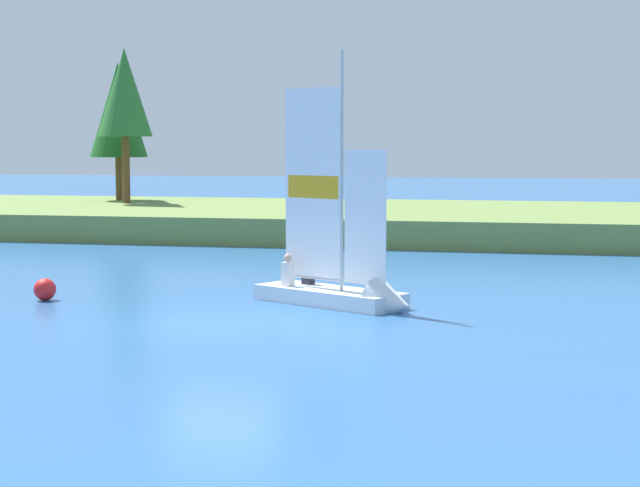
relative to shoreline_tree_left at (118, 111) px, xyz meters
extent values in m
plane|color=#2D609E|center=(14.17, -27.79, -5.45)|extent=(200.00, 200.00, 0.00)
cube|color=olive|center=(14.17, -3.73, -4.91)|extent=(80.00, 14.90, 1.07)
cylinder|color=brown|center=(0.00, 0.00, -3.32)|extent=(0.37, 0.37, 2.12)
cone|color=#1E5B23|center=(0.00, 0.00, 0.03)|extent=(2.81, 2.81, 4.58)
cylinder|color=brown|center=(1.35, -2.37, -2.83)|extent=(0.37, 0.37, 3.11)
cone|color=#286B2D|center=(1.35, -2.37, 0.77)|extent=(2.52, 2.52, 4.08)
cube|color=silver|center=(15.88, -24.54, -5.26)|extent=(4.02, 3.03, 0.37)
cone|color=silver|center=(17.57, -25.48, -5.26)|extent=(1.42, 1.50, 1.18)
cylinder|color=#B7B7BC|center=(16.22, -24.73, -2.25)|extent=(0.08, 0.08, 5.65)
cube|color=white|center=(15.43, -24.29, -2.54)|extent=(1.60, 0.91, 4.57)
cube|color=orange|center=(15.43, -24.29, -2.64)|extent=(1.45, 0.83, 0.55)
cube|color=white|center=(16.85, -25.08, -3.30)|extent=(1.09, 0.63, 3.14)
cylinder|color=#B7B7BC|center=(15.43, -24.29, -4.85)|extent=(1.62, 0.94, 0.06)
cube|color=silver|center=(14.77, -24.25, -4.78)|extent=(0.34, 0.31, 0.58)
sphere|color=tan|center=(14.77, -24.25, -4.38)|extent=(0.20, 0.20, 0.20)
cube|color=#26262D|center=(15.19, -23.82, -4.82)|extent=(0.34, 0.31, 0.51)
sphere|color=tan|center=(15.19, -23.82, -4.45)|extent=(0.20, 0.20, 0.20)
sphere|color=red|center=(8.91, -25.49, -5.17)|extent=(0.55, 0.55, 0.55)
camera|label=1|loc=(21.36, -49.85, -1.58)|focal=60.97mm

